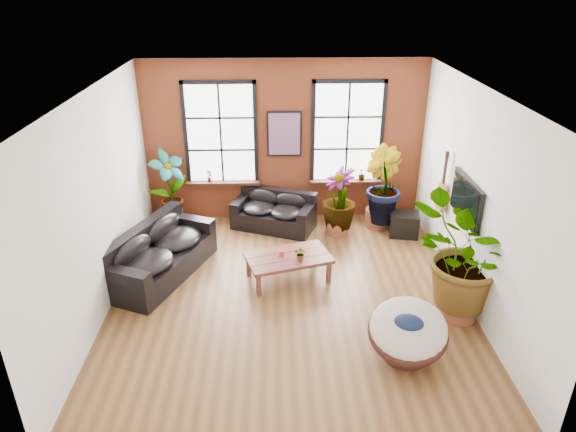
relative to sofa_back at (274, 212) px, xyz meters
name	(u,v)px	position (x,y,z in m)	size (l,w,h in m)	color
room	(289,200)	(0.23, -2.54, 1.39)	(6.04, 6.54, 3.54)	brown
sofa_back	(274,212)	(0.00, 0.00, 0.00)	(1.90, 1.41, 0.79)	black
sofa_left	(158,254)	(-2.13, -1.88, 0.06)	(1.83, 2.55, 0.93)	black
coffee_table	(288,259)	(0.23, -2.12, 0.06)	(1.65, 1.24, 0.57)	#5D2B21
papasan_chair	(408,332)	(1.87, -4.26, 0.08)	(1.43, 1.44, 0.85)	#401E16
poster	(284,134)	(0.23, 0.49, 1.59)	(0.74, 0.06, 0.98)	black
tv_wall_unit	(458,199)	(3.16, -2.09, 1.18)	(0.13, 1.86, 1.20)	black
media_box	(404,224)	(2.73, -0.47, -0.11)	(0.68, 0.60, 0.50)	black
pot_back_left	(172,217)	(-2.26, 0.15, -0.17)	(0.60, 0.60, 0.37)	brown
pot_back_right	(377,217)	(2.26, -0.01, -0.16)	(0.64, 0.64, 0.39)	brown
pot_right_wall	(459,306)	(2.95, -3.35, -0.15)	(0.64, 0.64, 0.41)	brown
pot_mid	(337,226)	(1.33, -0.37, -0.18)	(0.62, 0.62, 0.34)	brown
floor_plant_back_left	(170,186)	(-2.23, 0.12, 0.58)	(0.83, 0.56, 1.57)	#114317
floor_plant_back_right	(382,185)	(2.28, -0.04, 0.61)	(0.90, 0.72, 1.64)	#114317
floor_plant_right_wall	(466,258)	(2.94, -3.33, 0.73)	(1.67, 1.45, 1.86)	#114317
floor_plant_mid	(339,198)	(1.35, -0.33, 0.44)	(0.74, 0.74, 1.32)	#114317
table_plant	(301,254)	(0.45, -2.26, 0.24)	(0.22, 0.19, 0.24)	#114317
sill_plant_left	(209,176)	(-1.42, 0.44, 0.68)	(0.14, 0.10, 0.27)	#114317
sill_plant_right	(362,174)	(1.93, 0.44, 0.68)	(0.15, 0.15, 0.27)	#114317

